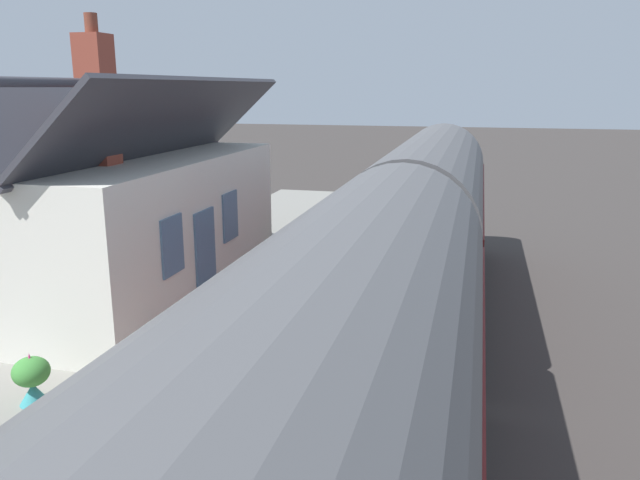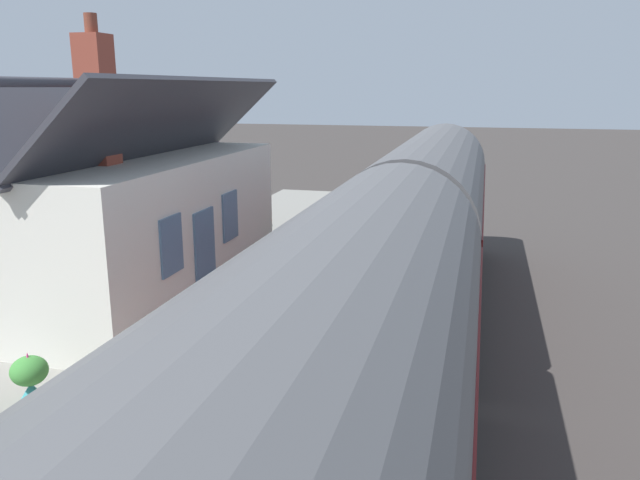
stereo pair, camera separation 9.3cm
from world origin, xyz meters
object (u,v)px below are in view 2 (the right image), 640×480
(train, at_px, (403,275))
(station_building, at_px, (142,221))
(bench_platform_end, at_px, (349,202))
(bench_mid_platform, at_px, (323,218))
(planter_bench_left, at_px, (30,378))
(planter_edge_near, at_px, (300,243))
(station_sign_board, at_px, (125,388))
(planter_edge_far, at_px, (253,213))

(train, xyz_separation_m, station_building, (1.29, 5.94, 0.41))
(train, bearing_deg, bench_platform_end, 16.73)
(bench_mid_platform, bearing_deg, planter_bench_left, 173.08)
(train, height_order, planter_edge_near, train)
(train, height_order, station_sign_board, train)
(train, distance_m, station_building, 6.09)
(bench_mid_platform, xyz_separation_m, station_sign_board, (-13.09, -1.00, 0.71))
(station_sign_board, bearing_deg, train, -27.55)
(train, distance_m, planter_bench_left, 6.25)
(bench_mid_platform, relative_size, station_sign_board, 0.90)
(train, height_order, planter_edge_far, train)
(bench_platform_end, height_order, station_sign_board, station_sign_board)
(planter_edge_near, bearing_deg, planter_edge_far, 37.43)
(station_building, height_order, planter_edge_far, station_building)
(bench_platform_end, xyz_separation_m, planter_bench_left, (-14.91, 1.61, -0.07))
(train, height_order, bench_mid_platform, train)
(planter_bench_left, distance_m, planter_edge_far, 12.05)
(planter_edge_near, height_order, station_sign_board, station_sign_board)
(planter_bench_left, bearing_deg, train, -53.97)
(train, xyz_separation_m, planter_edge_near, (4.90, 3.38, -0.82))
(bench_platform_end, relative_size, planter_edge_far, 1.63)
(planter_edge_near, height_order, planter_edge_far, planter_edge_near)
(station_building, xyz_separation_m, planter_edge_far, (7.07, 0.10, -1.21))
(station_building, height_order, planter_edge_near, station_building)
(bench_platform_end, bearing_deg, station_sign_board, -177.11)
(train, xyz_separation_m, planter_edge_far, (8.36, 6.04, -0.80))
(station_building, xyz_separation_m, bench_mid_platform, (6.87, -2.37, -1.22))
(station_sign_board, bearing_deg, planter_edge_far, 14.64)
(planter_bench_left, bearing_deg, station_sign_board, -117.88)
(planter_bench_left, height_order, station_sign_board, station_sign_board)
(planter_edge_near, relative_size, station_sign_board, 0.55)
(train, xyz_separation_m, station_sign_board, (-4.92, 2.57, -0.09))
(train, bearing_deg, planter_edge_near, 34.66)
(station_sign_board, bearing_deg, bench_mid_platform, 4.38)
(train, bearing_deg, bench_mid_platform, 23.63)
(planter_edge_far, bearing_deg, planter_bench_left, -175.06)
(bench_platform_end, xyz_separation_m, planter_edge_near, (-6.38, -0.00, -0.01))
(planter_edge_far, bearing_deg, bench_mid_platform, -94.72)
(planter_bench_left, height_order, planter_edge_near, planter_edge_near)
(planter_bench_left, xyz_separation_m, planter_edge_near, (8.53, -1.62, 0.06))
(bench_platform_end, height_order, planter_edge_far, bench_platform_end)
(planter_edge_far, bearing_deg, station_sign_board, -165.36)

